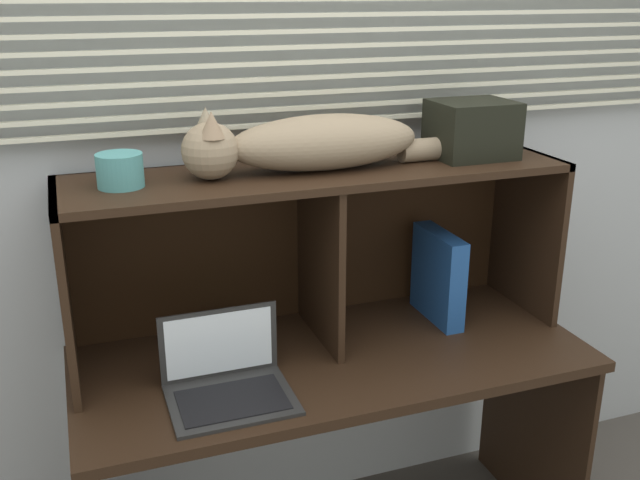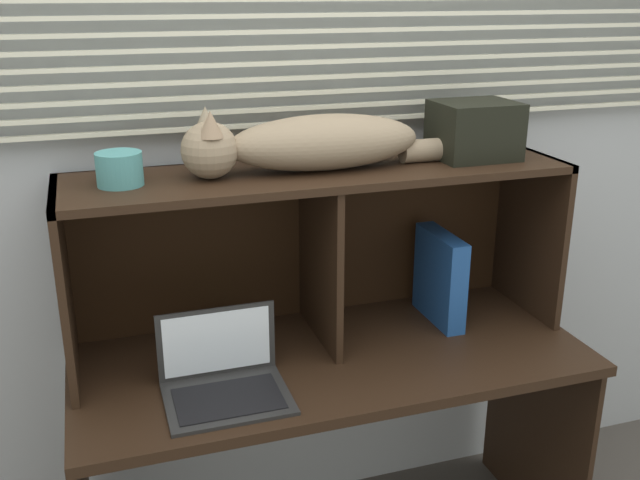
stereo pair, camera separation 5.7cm
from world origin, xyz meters
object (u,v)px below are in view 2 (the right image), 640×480
object	(u,v)px
book_stack	(229,341)
storage_box	(474,130)
small_basket	(120,169)
binder_upright	(440,277)
cat	(310,143)
laptop	(224,379)

from	to	relation	value
book_stack	storage_box	xyz separation A→B (m)	(0.74, 0.00, 0.56)
book_stack	small_basket	xyz separation A→B (m)	(-0.26, 0.00, 0.52)
small_basket	storage_box	distance (m)	1.00
binder_upright	book_stack	world-z (taller)	binder_upright
cat	binder_upright	distance (m)	0.61
laptop	storage_box	world-z (taller)	storage_box
binder_upright	storage_box	size ratio (longest dim) A/B	1.24
small_basket	laptop	bearing A→B (deg)	-47.99
binder_upright	storage_box	xyz separation A→B (m)	(0.08, 0.00, 0.45)
book_stack	small_basket	distance (m)	0.58
book_stack	storage_box	size ratio (longest dim) A/B	1.13
cat	small_basket	distance (m)	0.50
laptop	storage_box	size ratio (longest dim) A/B	1.37
cat	book_stack	xyz separation A→B (m)	(-0.24, -0.00, -0.55)
cat	laptop	bearing A→B (deg)	-143.74
laptop	book_stack	size ratio (longest dim) A/B	1.21
storage_box	book_stack	bearing A→B (deg)	-179.96
storage_box	cat	bearing A→B (deg)	-180.00
cat	book_stack	distance (m)	0.61
cat	laptop	distance (m)	0.66
laptop	binder_upright	bearing A→B (deg)	17.13
book_stack	small_basket	size ratio (longest dim) A/B	2.22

